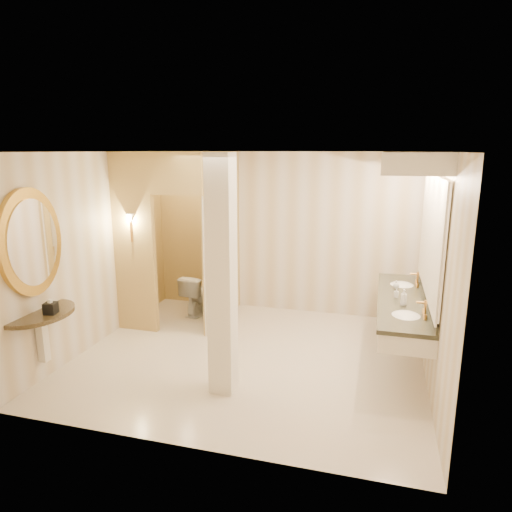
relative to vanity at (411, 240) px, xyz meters
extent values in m
plane|color=beige|center=(-1.98, -0.39, -1.63)|extent=(4.50, 4.50, 0.00)
plane|color=white|center=(-1.98, -0.39, 1.07)|extent=(4.50, 4.50, 0.00)
cube|color=beige|center=(-1.98, 1.61, -0.28)|extent=(4.50, 0.02, 2.70)
cube|color=beige|center=(-1.98, -2.39, -0.28)|extent=(4.50, 0.02, 2.70)
cube|color=beige|center=(-4.23, -0.39, -0.28)|extent=(0.02, 4.00, 2.70)
cube|color=beige|center=(0.27, -0.39, -0.28)|extent=(0.02, 4.00, 2.70)
cube|color=tan|center=(-2.78, 0.86, -0.28)|extent=(0.10, 1.50, 2.70)
cube|color=tan|center=(-3.90, 0.11, -0.28)|extent=(0.65, 0.10, 2.70)
cube|color=tan|center=(-3.18, 0.11, 0.77)|extent=(0.80, 0.10, 0.60)
cube|color=silver|center=(-2.85, 0.50, -0.58)|extent=(0.18, 0.80, 2.10)
cylinder|color=#BE843D|center=(-3.90, 0.04, -0.08)|extent=(0.03, 0.03, 0.30)
cone|color=silver|center=(-3.90, 0.04, 0.12)|extent=(0.14, 0.14, 0.14)
cube|color=silver|center=(-0.03, 0.00, -0.90)|extent=(0.60, 2.34, 0.24)
cube|color=black|center=(-0.03, 0.00, -0.78)|extent=(0.64, 2.38, 0.05)
cube|color=black|center=(0.25, 0.00, -0.71)|extent=(0.03, 2.34, 0.10)
ellipsoid|color=white|center=(-0.03, -0.63, -0.80)|extent=(0.40, 0.44, 0.15)
cylinder|color=#BE843D|center=(0.17, -0.63, -0.67)|extent=(0.03, 0.03, 0.22)
ellipsoid|color=white|center=(-0.03, 0.63, -0.80)|extent=(0.40, 0.44, 0.15)
cylinder|color=#BE843D|center=(0.17, 0.63, -0.67)|extent=(0.03, 0.03, 0.22)
cube|color=white|center=(0.25, 0.00, 0.07)|extent=(0.03, 2.34, 1.40)
cube|color=silver|center=(-0.03, 0.00, 0.96)|extent=(0.75, 2.54, 0.22)
cylinder|color=black|center=(-4.21, -1.65, -0.78)|extent=(0.96, 0.96, 0.05)
cube|color=silver|center=(-4.17, -1.65, -1.08)|extent=(0.10, 0.10, 0.60)
cylinder|color=gold|center=(-4.19, -1.65, 0.07)|extent=(0.07, 0.96, 0.96)
cylinder|color=white|center=(-4.15, -1.65, 0.07)|extent=(0.02, 0.77, 0.77)
cube|color=silver|center=(-2.02, -1.29, -0.28)|extent=(0.27, 0.27, 2.70)
cube|color=black|center=(-3.99, -1.67, -0.69)|extent=(0.16, 0.16, 0.13)
imported|color=white|center=(-3.29, 1.01, -1.29)|extent=(0.48, 0.72, 0.68)
imported|color=beige|center=(-0.12, 0.01, -0.69)|extent=(0.06, 0.06, 0.12)
imported|color=silver|center=(-0.12, 0.42, -0.70)|extent=(0.11, 0.11, 0.11)
imported|color=#C6B28C|center=(-0.05, -0.30, -0.65)|extent=(0.10, 0.10, 0.21)
camera|label=1|loc=(-0.38, -5.85, 1.09)|focal=32.00mm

